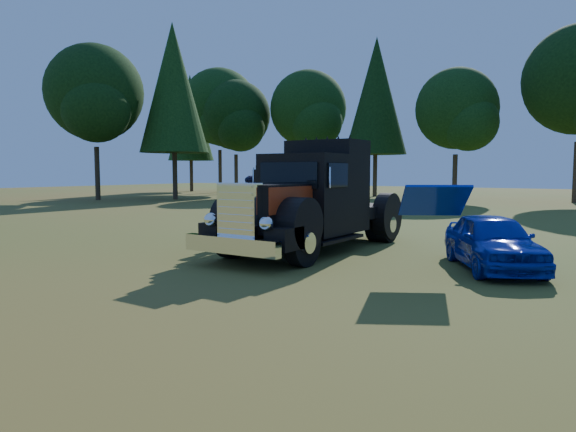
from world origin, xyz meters
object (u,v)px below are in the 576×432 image
Objects in this scene: spectator_near at (258,216)px; distant_teal_car at (296,188)px; hotrod_coupe at (492,241)px; diamond_t_truck at (311,204)px; spectator_far at (253,209)px.

spectator_near is 0.42× the size of distant_teal_car.
spectator_near is (-6.05, -0.49, 0.30)m from hotrod_coupe.
spectator_near is at bearing -35.39° from distant_teal_car.
spectator_far is (-2.27, 0.42, -0.27)m from diamond_t_truck.
hotrod_coupe reaches higher than spectator_near.
diamond_t_truck reaches higher than spectator_near.
diamond_t_truck is at bearing -43.48° from spectator_far.
spectator_near is at bearing -79.35° from spectator_far.
spectator_near reaches higher than distant_teal_car.
hotrod_coupe is 0.94× the size of distant_teal_car.
hotrod_coupe is at bearing -0.10° from diamond_t_truck.
spectator_far is 0.46× the size of distant_teal_car.
spectator_far is at bearing 51.97° from spectator_near.
hotrod_coupe is (4.66, -0.01, -0.65)m from diamond_t_truck.
spectator_near is 1.27m from spectator_far.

